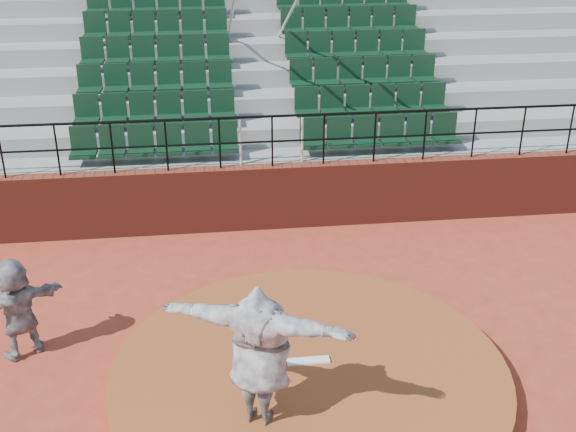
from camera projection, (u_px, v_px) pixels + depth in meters
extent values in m
plane|color=#A73B25|center=(310.00, 383.00, 10.05)|extent=(90.00, 90.00, 0.00)
cylinder|color=#984922|center=(310.00, 376.00, 10.00)|extent=(5.50, 5.50, 0.25)
cube|color=white|center=(308.00, 361.00, 10.07)|extent=(0.60, 0.15, 0.03)
cube|color=maroon|center=(273.00, 196.00, 14.26)|extent=(24.00, 0.30, 1.30)
cylinder|color=black|center=(272.00, 116.00, 13.55)|extent=(24.00, 0.05, 0.05)
cylinder|color=black|center=(272.00, 141.00, 13.76)|extent=(24.00, 0.04, 0.04)
cylinder|color=black|center=(1.00, 152.00, 13.22)|extent=(0.04, 0.04, 1.00)
cylinder|color=black|center=(57.00, 150.00, 13.33)|extent=(0.04, 0.04, 1.00)
cylinder|color=black|center=(112.00, 148.00, 13.44)|extent=(0.04, 0.04, 1.00)
cylinder|color=black|center=(166.00, 146.00, 13.55)|extent=(0.04, 0.04, 1.00)
cylinder|color=black|center=(220.00, 144.00, 13.66)|extent=(0.04, 0.04, 1.00)
cylinder|color=black|center=(272.00, 141.00, 13.76)|extent=(0.04, 0.04, 1.00)
cylinder|color=black|center=(324.00, 139.00, 13.87)|extent=(0.04, 0.04, 1.00)
cylinder|color=black|center=(375.00, 137.00, 13.98)|extent=(0.04, 0.04, 1.00)
cylinder|color=black|center=(425.00, 135.00, 14.09)|extent=(0.04, 0.04, 1.00)
cylinder|color=black|center=(474.00, 133.00, 14.20)|extent=(0.04, 0.04, 1.00)
cylinder|color=black|center=(523.00, 131.00, 14.31)|extent=(0.04, 0.04, 1.00)
cylinder|color=black|center=(570.00, 129.00, 14.42)|extent=(0.04, 0.04, 1.00)
cube|color=gray|center=(270.00, 185.00, 14.77)|extent=(24.00, 0.85, 1.30)
cube|color=black|center=(155.00, 143.00, 14.10)|extent=(3.30, 0.48, 0.72)
cube|color=black|center=(380.00, 134.00, 14.59)|extent=(3.30, 0.48, 0.72)
cube|color=gray|center=(266.00, 161.00, 15.45)|extent=(24.00, 0.85, 1.70)
cube|color=black|center=(155.00, 110.00, 14.69)|extent=(3.30, 0.48, 0.72)
cube|color=black|center=(371.00, 103.00, 15.19)|extent=(3.30, 0.48, 0.72)
cube|color=gray|center=(262.00, 139.00, 16.13)|extent=(24.00, 0.85, 2.10)
cube|color=black|center=(156.00, 80.00, 15.29)|extent=(3.30, 0.48, 0.72)
cube|color=black|center=(364.00, 74.00, 15.78)|extent=(3.30, 0.48, 0.72)
cube|color=gray|center=(259.00, 119.00, 16.80)|extent=(24.00, 0.85, 2.50)
cube|color=black|center=(156.00, 53.00, 15.88)|extent=(3.30, 0.48, 0.72)
cube|color=black|center=(356.00, 47.00, 16.37)|extent=(3.30, 0.48, 0.72)
cube|color=gray|center=(256.00, 101.00, 17.48)|extent=(24.00, 0.85, 2.90)
cube|color=black|center=(156.00, 27.00, 16.47)|extent=(3.30, 0.48, 0.72)
cube|color=black|center=(350.00, 23.00, 16.96)|extent=(3.30, 0.48, 0.72)
cube|color=gray|center=(253.00, 83.00, 18.16)|extent=(24.00, 0.85, 3.30)
cube|color=black|center=(156.00, 3.00, 17.06)|extent=(3.30, 0.48, 0.72)
cube|color=gray|center=(250.00, 67.00, 18.83)|extent=(24.00, 0.85, 3.70)
cylinder|color=silver|center=(230.00, 26.00, 15.82)|extent=(0.06, 5.97, 2.46)
cylinder|color=silver|center=(284.00, 25.00, 15.95)|extent=(0.06, 5.97, 2.46)
imported|color=black|center=(259.00, 354.00, 8.65)|extent=(2.42, 1.52, 1.92)
imported|color=black|center=(18.00, 308.00, 10.35)|extent=(1.48, 1.14, 1.56)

